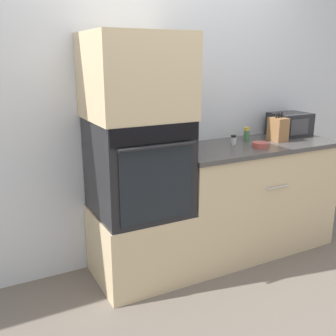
# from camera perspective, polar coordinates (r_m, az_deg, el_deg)

# --- Properties ---
(ground_plane) EXTENTS (12.00, 12.00, 0.00)m
(ground_plane) POSITION_cam_1_polar(r_m,az_deg,el_deg) (3.02, 4.28, -16.39)
(ground_plane) COLOR #6B6056
(wall_back) EXTENTS (8.00, 0.05, 2.50)m
(wall_back) POSITION_cam_1_polar(r_m,az_deg,el_deg) (3.13, -1.42, 9.26)
(wall_back) COLOR silver
(wall_back) RESTS_ON ground_plane
(oven_cabinet_base) EXTENTS (0.65, 0.60, 0.53)m
(oven_cabinet_base) POSITION_cam_1_polar(r_m,az_deg,el_deg) (2.99, -4.12, -10.94)
(oven_cabinet_base) COLOR beige
(oven_cabinet_base) RESTS_ON ground_plane
(wall_oven) EXTENTS (0.63, 0.64, 0.68)m
(wall_oven) POSITION_cam_1_polar(r_m,az_deg,el_deg) (2.77, -4.34, 0.23)
(wall_oven) COLOR black
(wall_oven) RESTS_ON oven_cabinet_base
(oven_cabinet_upper) EXTENTS (0.65, 0.60, 0.56)m
(oven_cabinet_upper) POSITION_cam_1_polar(r_m,az_deg,el_deg) (2.67, -4.65, 13.11)
(oven_cabinet_upper) COLOR beige
(oven_cabinet_upper) RESTS_ON wall_oven
(counter_unit) EXTENTS (1.43, 0.63, 0.93)m
(counter_unit) POSITION_cam_1_polar(r_m,az_deg,el_deg) (3.41, 11.86, -4.10)
(counter_unit) COLOR beige
(counter_unit) RESTS_ON ground_plane
(microwave) EXTENTS (0.33, 0.28, 0.20)m
(microwave) POSITION_cam_1_polar(r_m,az_deg,el_deg) (3.69, 17.23, 6.08)
(microwave) COLOR #232326
(microwave) RESTS_ON counter_unit
(knife_block) EXTENTS (0.11, 0.15, 0.24)m
(knife_block) POSITION_cam_1_polar(r_m,az_deg,el_deg) (3.42, 15.67, 5.43)
(knife_block) COLOR olive
(knife_block) RESTS_ON counter_unit
(bowl) EXTENTS (0.13, 0.13, 0.04)m
(bowl) POSITION_cam_1_polar(r_m,az_deg,el_deg) (3.15, 13.27, 3.29)
(bowl) COLOR #B24C42
(bowl) RESTS_ON counter_unit
(condiment_jar_near) EXTENTS (0.05, 0.05, 0.08)m
(condiment_jar_near) POSITION_cam_1_polar(r_m,az_deg,el_deg) (3.21, 9.48, 4.04)
(condiment_jar_near) COLOR silver
(condiment_jar_near) RESTS_ON counter_unit
(condiment_jar_mid) EXTENTS (0.05, 0.05, 0.12)m
(condiment_jar_mid) POSITION_cam_1_polar(r_m,az_deg,el_deg) (3.36, 11.33, 4.80)
(condiment_jar_mid) COLOR #427047
(condiment_jar_mid) RESTS_ON counter_unit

